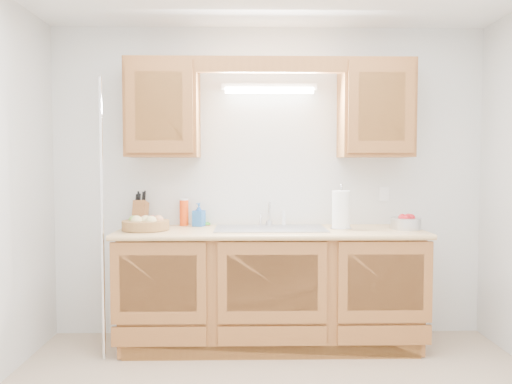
{
  "coord_description": "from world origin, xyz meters",
  "views": [
    {
      "loc": [
        -0.18,
        -2.58,
        1.38
      ],
      "look_at": [
        -0.12,
        0.85,
        1.2
      ],
      "focal_mm": 35.0,
      "sensor_mm": 36.0,
      "label": 1
    }
  ],
  "objects_px": {
    "knife_block": "(140,213)",
    "paper_towel": "(341,210)",
    "fruit_basket": "(146,224)",
    "apple_bowl": "(406,223)"
  },
  "relations": [
    {
      "from": "knife_block",
      "to": "paper_towel",
      "type": "xyz_separation_m",
      "value": [
        1.57,
        -0.21,
        0.04
      ]
    },
    {
      "from": "fruit_basket",
      "to": "apple_bowl",
      "type": "xyz_separation_m",
      "value": [
        1.97,
        0.01,
        0.0
      ]
    },
    {
      "from": "knife_block",
      "to": "apple_bowl",
      "type": "relative_size",
      "value": 1.23
    },
    {
      "from": "fruit_basket",
      "to": "paper_towel",
      "type": "height_order",
      "value": "paper_towel"
    },
    {
      "from": "fruit_basket",
      "to": "apple_bowl",
      "type": "distance_m",
      "value": 1.97
    },
    {
      "from": "paper_towel",
      "to": "apple_bowl",
      "type": "xyz_separation_m",
      "value": [
        0.49,
        -0.02,
        -0.09
      ]
    },
    {
      "from": "fruit_basket",
      "to": "apple_bowl",
      "type": "bearing_deg",
      "value": 0.32
    },
    {
      "from": "knife_block",
      "to": "paper_towel",
      "type": "bearing_deg",
      "value": -2.63
    },
    {
      "from": "knife_block",
      "to": "apple_bowl",
      "type": "bearing_deg",
      "value": -1.49
    },
    {
      "from": "fruit_basket",
      "to": "paper_towel",
      "type": "distance_m",
      "value": 1.48
    }
  ]
}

